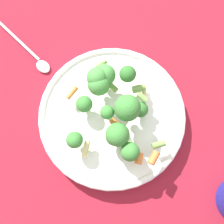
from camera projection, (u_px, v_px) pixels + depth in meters
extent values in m
plane|color=maroon|center=(112.00, 119.00, 0.56)|extent=(3.00, 3.00, 0.00)
cylinder|color=white|center=(112.00, 117.00, 0.55)|extent=(0.30, 0.30, 0.03)
torus|color=white|center=(112.00, 115.00, 0.53)|extent=(0.30, 0.30, 0.01)
cylinder|color=#8CB766|center=(140.00, 112.00, 0.52)|extent=(0.01, 0.01, 0.01)
sphere|color=#33722D|center=(141.00, 110.00, 0.50)|extent=(0.03, 0.03, 0.03)
cylinder|color=#8CB766|center=(98.00, 83.00, 0.51)|extent=(0.01, 0.01, 0.02)
sphere|color=#479342|center=(97.00, 78.00, 0.48)|extent=(0.04, 0.04, 0.04)
cylinder|color=#8CB766|center=(127.00, 113.00, 0.49)|extent=(0.02, 0.02, 0.02)
sphere|color=#3D8438|center=(127.00, 108.00, 0.46)|extent=(0.05, 0.05, 0.05)
cylinder|color=#8CB766|center=(76.00, 142.00, 0.49)|extent=(0.01, 0.01, 0.01)
sphere|color=#3D8438|center=(75.00, 140.00, 0.47)|extent=(0.03, 0.03, 0.03)
cylinder|color=#8CB766|center=(127.00, 78.00, 0.50)|extent=(0.01, 0.01, 0.01)
sphere|color=#33722D|center=(128.00, 74.00, 0.48)|extent=(0.03, 0.03, 0.03)
cylinder|color=#8CB766|center=(129.00, 153.00, 0.48)|extent=(0.01, 0.01, 0.01)
sphere|color=#3D8438|center=(130.00, 152.00, 0.46)|extent=(0.03, 0.03, 0.03)
cylinder|color=#8CB766|center=(117.00, 137.00, 0.48)|extent=(0.01, 0.01, 0.01)
sphere|color=#3D8438|center=(118.00, 135.00, 0.45)|extent=(0.04, 0.04, 0.04)
cylinder|color=#8CB766|center=(85.00, 107.00, 0.52)|extent=(0.01, 0.01, 0.01)
sphere|color=#3D8438|center=(84.00, 104.00, 0.50)|extent=(0.03, 0.03, 0.03)
cylinder|color=#8CB766|center=(105.00, 81.00, 0.52)|extent=(0.01, 0.01, 0.02)
sphere|color=#479342|center=(104.00, 75.00, 0.49)|extent=(0.04, 0.04, 0.04)
cylinder|color=#8CB766|center=(108.00, 115.00, 0.49)|extent=(0.01, 0.01, 0.01)
sphere|color=#3D8438|center=(108.00, 113.00, 0.47)|extent=(0.03, 0.03, 0.03)
cylinder|color=#8CB766|center=(115.00, 139.00, 0.50)|extent=(0.01, 0.01, 0.01)
sphere|color=#3D8438|center=(115.00, 137.00, 0.48)|extent=(0.03, 0.03, 0.03)
cylinder|color=#8CB766|center=(99.00, 89.00, 0.51)|extent=(0.01, 0.01, 0.01)
sphere|color=#479342|center=(99.00, 84.00, 0.48)|extent=(0.04, 0.04, 0.04)
cylinder|color=#729E4C|center=(139.00, 88.00, 0.51)|extent=(0.03, 0.03, 0.01)
cylinder|color=orange|center=(139.00, 158.00, 0.47)|extent=(0.02, 0.02, 0.01)
cylinder|color=#729E4C|center=(160.00, 143.00, 0.48)|extent=(0.02, 0.03, 0.01)
cylinder|color=#729E4C|center=(101.00, 64.00, 0.54)|extent=(0.02, 0.03, 0.01)
cylinder|color=orange|center=(72.00, 93.00, 0.51)|extent=(0.01, 0.03, 0.01)
cylinder|color=beige|center=(86.00, 149.00, 0.49)|extent=(0.02, 0.03, 0.01)
cylinder|color=#729E4C|center=(127.00, 145.00, 0.50)|extent=(0.02, 0.02, 0.01)
cylinder|color=beige|center=(144.00, 91.00, 0.52)|extent=(0.02, 0.03, 0.01)
cylinder|color=orange|center=(154.00, 158.00, 0.46)|extent=(0.02, 0.03, 0.01)
cylinder|color=#729E4C|center=(142.00, 97.00, 0.49)|extent=(0.02, 0.01, 0.01)
cylinder|color=orange|center=(116.00, 124.00, 0.50)|extent=(0.03, 0.02, 0.01)
cylinder|color=#729E4C|center=(112.00, 86.00, 0.52)|extent=(0.03, 0.01, 0.01)
cylinder|color=silver|center=(16.00, 38.00, 0.61)|extent=(0.16, 0.02, 0.01)
ellipsoid|color=silver|center=(45.00, 65.00, 0.59)|extent=(0.04, 0.03, 0.01)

